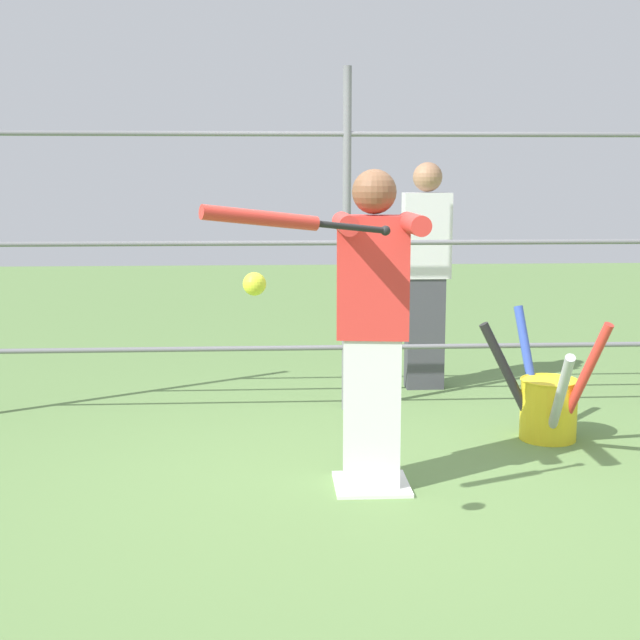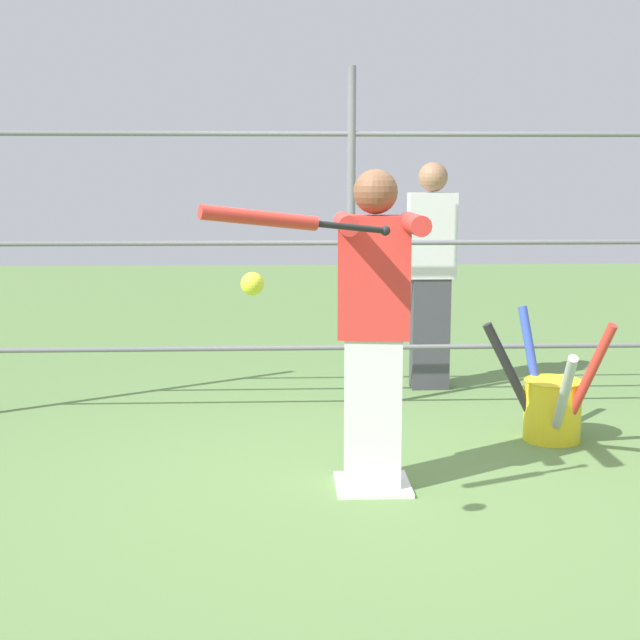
% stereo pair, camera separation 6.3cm
% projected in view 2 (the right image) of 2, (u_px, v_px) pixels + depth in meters
% --- Properties ---
extents(ground_plane, '(24.00, 24.00, 0.00)m').
position_uv_depth(ground_plane, '(373.00, 486.00, 4.81)').
color(ground_plane, '#608447').
extents(home_plate, '(0.40, 0.40, 0.02)m').
position_uv_depth(home_plate, '(373.00, 484.00, 4.80)').
color(home_plate, white).
rests_on(home_plate, ground).
extents(fence_backstop, '(5.12, 0.06, 2.39)m').
position_uv_depth(fence_backstop, '(351.00, 243.00, 6.19)').
color(fence_backstop, slate).
rests_on(fence_backstop, ground).
extents(batter, '(0.43, 0.60, 1.69)m').
position_uv_depth(batter, '(375.00, 320.00, 4.64)').
color(batter, silver).
rests_on(batter, ground).
extents(baseball_bat_swinging, '(0.86, 0.41, 0.16)m').
position_uv_depth(baseball_bat_swinging, '(276.00, 220.00, 3.89)').
color(baseball_bat_swinging, black).
extents(softball_in_flight, '(0.10, 0.10, 0.10)m').
position_uv_depth(softball_in_flight, '(252.00, 284.00, 3.62)').
color(softball_in_flight, yellow).
extents(bat_bucket, '(0.73, 0.95, 0.82)m').
position_uv_depth(bat_bucket, '(552.00, 405.00, 5.59)').
color(bat_bucket, yellow).
rests_on(bat_bucket, ground).
extents(bystander_behind_fence, '(0.36, 0.23, 1.76)m').
position_uv_depth(bystander_behind_fence, '(431.00, 272.00, 6.88)').
color(bystander_behind_fence, '#3F3F47').
rests_on(bystander_behind_fence, ground).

